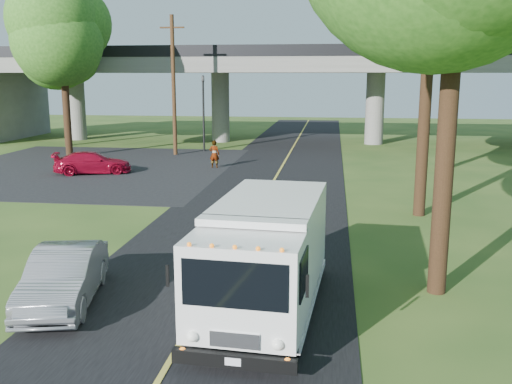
% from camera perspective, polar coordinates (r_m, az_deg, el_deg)
% --- Properties ---
extents(ground, '(120.00, 120.00, 0.00)m').
position_cam_1_polar(ground, '(14.01, -4.83, -10.31)').
color(ground, '#2F4E1C').
rests_on(ground, ground).
extents(road, '(7.00, 90.00, 0.02)m').
position_cam_1_polar(road, '(23.44, 0.44, -1.23)').
color(road, black).
rests_on(road, ground).
extents(parking_lot, '(16.00, 18.00, 0.01)m').
position_cam_1_polar(parking_lot, '(34.07, -16.46, 2.33)').
color(parking_lot, black).
rests_on(parking_lot, ground).
extents(lane_line, '(0.12, 90.00, 0.01)m').
position_cam_1_polar(lane_line, '(23.44, 0.44, -1.18)').
color(lane_line, gold).
rests_on(lane_line, road).
extents(overpass, '(54.00, 10.00, 7.30)m').
position_cam_1_polar(overpass, '(44.77, 4.08, 10.74)').
color(overpass, slate).
rests_on(overpass, ground).
extents(traffic_signal, '(0.18, 0.22, 5.20)m').
position_cam_1_polar(traffic_signal, '(39.73, -5.28, 8.65)').
color(traffic_signal, black).
rests_on(traffic_signal, ground).
extents(utility_pole, '(1.60, 0.26, 9.00)m').
position_cam_1_polar(utility_pole, '(38.12, -8.24, 10.56)').
color(utility_pole, '#472D19').
rests_on(utility_pole, ground).
extents(tree_right_far, '(5.77, 5.67, 10.99)m').
position_cam_1_polar(tree_right_far, '(33.26, 19.44, 16.30)').
color(tree_right_far, '#382314').
rests_on(tree_right_far, ground).
extents(tree_left_lot, '(5.60, 5.50, 10.50)m').
position_cam_1_polar(tree_left_lot, '(38.43, -18.70, 15.03)').
color(tree_left_lot, '#382314').
rests_on(tree_left_lot, ground).
extents(tree_left_far, '(5.26, 5.16, 9.89)m').
position_cam_1_polar(tree_left_far, '(45.09, -18.74, 13.85)').
color(tree_left_far, '#382314').
rests_on(tree_left_far, ground).
extents(step_van, '(2.61, 6.12, 2.51)m').
position_cam_1_polar(step_van, '(12.59, 0.95, -6.22)').
color(step_van, white).
rests_on(step_van, ground).
extents(red_sedan, '(4.37, 2.89, 1.18)m').
position_cam_1_polar(red_sedan, '(31.97, -16.02, 2.83)').
color(red_sedan, maroon).
rests_on(red_sedan, ground).
extents(silver_sedan, '(2.18, 4.13, 1.29)m').
position_cam_1_polar(silver_sedan, '(14.04, -18.66, -8.02)').
color(silver_sedan, gray).
rests_on(silver_sedan, ground).
extents(pedestrian, '(0.61, 0.43, 1.59)m').
position_cam_1_polar(pedestrian, '(32.67, -4.18, 3.80)').
color(pedestrian, gray).
rests_on(pedestrian, ground).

